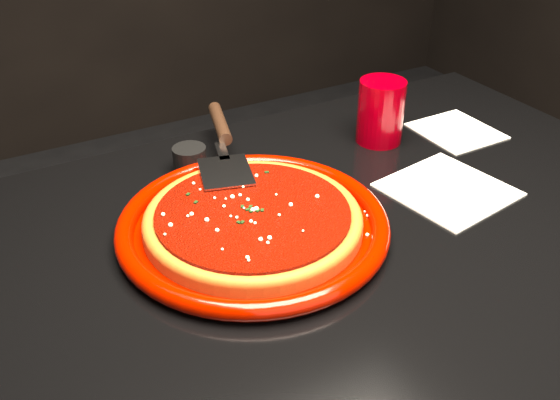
# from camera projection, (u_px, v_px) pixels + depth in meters

# --- Properties ---
(plate) EXTENTS (0.43, 0.43, 0.03)m
(plate) POSITION_uv_depth(u_px,v_px,m) (253.00, 225.00, 0.87)
(plate) COLOR #790800
(plate) RESTS_ON table
(pizza_crust) EXTENTS (0.34, 0.34, 0.02)m
(pizza_crust) POSITION_uv_depth(u_px,v_px,m) (253.00, 222.00, 0.87)
(pizza_crust) COLOR #8E4114
(pizza_crust) RESTS_ON plate
(pizza_crust_rim) EXTENTS (0.34, 0.34, 0.02)m
(pizza_crust_rim) POSITION_uv_depth(u_px,v_px,m) (253.00, 217.00, 0.87)
(pizza_crust_rim) COLOR #8E4114
(pizza_crust_rim) RESTS_ON plate
(pizza_sauce) EXTENTS (0.31, 0.31, 0.01)m
(pizza_sauce) POSITION_uv_depth(u_px,v_px,m) (253.00, 214.00, 0.87)
(pizza_sauce) COLOR #6B0900
(pizza_sauce) RESTS_ON plate
(parmesan_dusting) EXTENTS (0.26, 0.26, 0.01)m
(parmesan_dusting) POSITION_uv_depth(u_px,v_px,m) (253.00, 210.00, 0.86)
(parmesan_dusting) COLOR #F6EEC3
(parmesan_dusting) RESTS_ON plate
(basil_flecks) EXTENTS (0.24, 0.24, 0.00)m
(basil_flecks) POSITION_uv_depth(u_px,v_px,m) (253.00, 210.00, 0.86)
(basil_flecks) COLOR black
(basil_flecks) RESTS_ON plate
(pizza_server) EXTENTS (0.18, 0.34, 0.02)m
(pizza_server) POSITION_uv_depth(u_px,v_px,m) (224.00, 143.00, 1.01)
(pizza_server) COLOR silver
(pizza_server) RESTS_ON plate
(cup) EXTENTS (0.09, 0.09, 0.11)m
(cup) POSITION_uv_depth(u_px,v_px,m) (381.00, 112.00, 1.10)
(cup) COLOR #91000A
(cup) RESTS_ON table
(napkin_a) EXTENTS (0.20, 0.20, 0.00)m
(napkin_a) POSITION_uv_depth(u_px,v_px,m) (448.00, 190.00, 0.98)
(napkin_a) COLOR white
(napkin_a) RESTS_ON table
(napkin_b) EXTENTS (0.13, 0.14, 0.00)m
(napkin_b) POSITION_uv_depth(u_px,v_px,m) (456.00, 131.00, 1.15)
(napkin_b) COLOR white
(napkin_b) RESTS_ON table
(ramekin) EXTENTS (0.06, 0.06, 0.04)m
(ramekin) POSITION_uv_depth(u_px,v_px,m) (190.00, 159.00, 1.02)
(ramekin) COLOR black
(ramekin) RESTS_ON table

